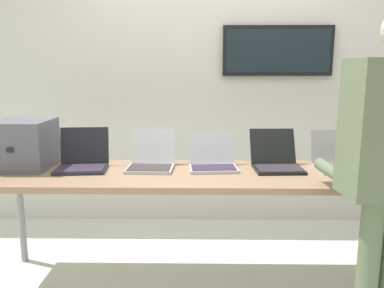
# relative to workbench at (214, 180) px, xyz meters

# --- Properties ---
(ground) EXTENTS (8.00, 8.00, 0.04)m
(ground) POSITION_rel_workbench_xyz_m (0.00, 0.00, -0.74)
(ground) COLOR silver
(back_wall) EXTENTS (8.00, 0.11, 2.67)m
(back_wall) POSITION_rel_workbench_xyz_m (0.01, 1.13, 0.62)
(back_wall) COLOR silver
(back_wall) RESTS_ON ground
(workbench) EXTENTS (3.05, 0.70, 0.77)m
(workbench) POSITION_rel_workbench_xyz_m (0.00, 0.00, 0.00)
(workbench) COLOR #937356
(workbench) RESTS_ON ground
(equipment_box) EXTENTS (0.36, 0.40, 0.33)m
(equipment_box) POSITION_rel_workbench_xyz_m (-1.29, 0.11, 0.21)
(equipment_box) COLOR #565864
(equipment_box) RESTS_ON workbench
(laptop_station_0) EXTENTS (0.36, 0.33, 0.27)m
(laptop_station_0) POSITION_rel_workbench_xyz_m (-0.89, 0.08, 0.11)
(laptop_station_0) COLOR #202229
(laptop_station_0) RESTS_ON workbench
(laptop_station_1) EXTENTS (0.32, 0.36, 0.25)m
(laptop_station_1) POSITION_rel_workbench_xyz_m (-0.42, 0.12, 0.11)
(laptop_station_1) COLOR #B1B4B7
(laptop_station_1) RESTS_ON workbench
(laptop_station_2) EXTENTS (0.34, 0.33, 0.22)m
(laptop_station_2) POSITION_rel_workbench_xyz_m (-0.01, 0.11, 0.10)
(laptop_station_2) COLOR #ABB2BC
(laptop_station_2) RESTS_ON workbench
(laptop_station_3) EXTENTS (0.33, 0.38, 0.25)m
(laptop_station_3) POSITION_rel_workbench_xyz_m (0.43, 0.12, 0.11)
(laptop_station_3) COLOR black
(laptop_station_3) RESTS_ON workbench
(laptop_station_4) EXTENTS (0.33, 0.31, 0.25)m
(laptop_station_4) POSITION_rel_workbench_xyz_m (0.85, 0.12, 0.11)
(laptop_station_4) COLOR #AEB1B5
(laptop_station_4) RESTS_ON workbench
(coffee_mug) EXTENTS (0.08, 0.08, 0.10)m
(coffee_mug) POSITION_rel_workbench_xyz_m (0.83, -0.25, 0.10)
(coffee_mug) COLOR #2D222A
(coffee_mug) RESTS_ON workbench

